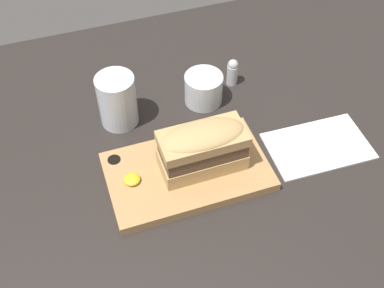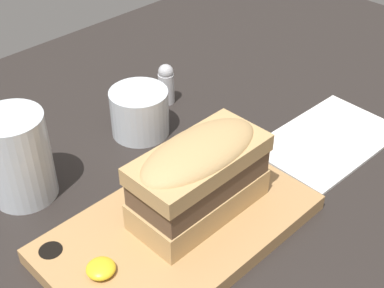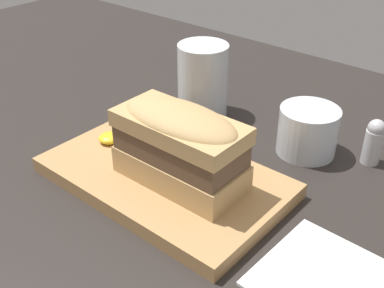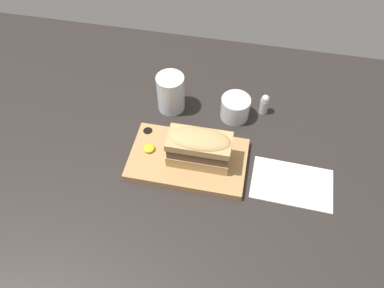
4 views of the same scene
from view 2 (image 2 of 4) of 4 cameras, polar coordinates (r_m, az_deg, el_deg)
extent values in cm
cube|color=#282321|center=(59.01, -3.58, -14.54)|extent=(165.90, 112.15, 2.00)
cube|color=tan|center=(61.43, -1.31, -8.94)|extent=(30.47, 18.21, 1.99)
cylinder|color=black|center=(60.05, -14.77, -11.20)|extent=(2.55, 2.55, 0.99)
cube|color=tan|center=(60.90, 0.76, -5.85)|extent=(15.93, 7.70, 3.46)
cube|color=brown|center=(58.75, 0.79, -3.53)|extent=(15.29, 7.39, 3.01)
cube|color=tan|center=(57.13, 0.81, -1.59)|extent=(15.93, 7.70, 2.08)
ellipsoid|color=tan|center=(56.59, 0.81, -0.91)|extent=(15.61, 7.54, 3.12)
ellipsoid|color=gold|center=(56.18, -9.70, -12.95)|extent=(3.05, 3.05, 1.22)
cylinder|color=silver|center=(66.70, -18.09, -1.35)|extent=(7.94, 7.94, 11.47)
cylinder|color=silver|center=(68.48, -17.62, -3.29)|extent=(6.99, 6.99, 5.16)
cylinder|color=silver|center=(75.88, -5.61, 3.40)|extent=(8.27, 8.27, 6.72)
cylinder|color=#33050F|center=(76.11, -5.59, 3.13)|extent=(7.45, 7.45, 5.46)
cube|color=white|center=(77.88, 14.30, 0.45)|extent=(20.67, 13.40, 0.40)
cylinder|color=silver|center=(82.84, -2.76, 5.96)|extent=(2.48, 2.48, 4.92)
sphere|color=#B7B7BC|center=(81.39, -2.82, 7.70)|extent=(2.35, 2.35, 2.35)
camera|label=1|loc=(0.38, 134.17, 28.18)|focal=45.00mm
camera|label=3|loc=(0.65, 51.59, 16.26)|focal=45.00mm
camera|label=4|loc=(0.60, 105.10, 36.85)|focal=35.00mm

